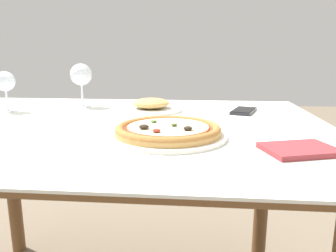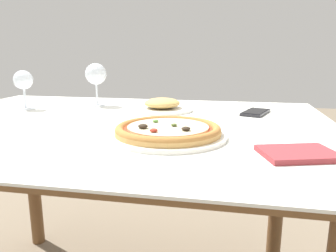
{
  "view_description": "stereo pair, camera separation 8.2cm",
  "coord_description": "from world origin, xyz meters",
  "px_view_note": "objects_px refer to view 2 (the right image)",
  "views": [
    {
      "loc": [
        0.28,
        -0.96,
        0.94
      ],
      "look_at": [
        0.21,
        -0.16,
        0.76
      ],
      "focal_mm": 35.0,
      "sensor_mm": 36.0,
      "label": 1
    },
    {
      "loc": [
        0.36,
        -0.95,
        0.94
      ],
      "look_at": [
        0.21,
        -0.16,
        0.76
      ],
      "focal_mm": 35.0,
      "sensor_mm": 36.0,
      "label": 2
    }
  ],
  "objects_px": {
    "wine_glass_far_left": "(96,75)",
    "side_plate": "(162,106)",
    "pizza_plate": "(168,131)",
    "wine_glass_far_right": "(23,82)",
    "dining_table": "(113,146)",
    "cell_phone": "(256,112)"
  },
  "relations": [
    {
      "from": "pizza_plate",
      "to": "cell_phone",
      "type": "xyz_separation_m",
      "value": [
        0.24,
        0.38,
        -0.01
      ]
    },
    {
      "from": "wine_glass_far_left",
      "to": "side_plate",
      "type": "xyz_separation_m",
      "value": [
        0.28,
        -0.07,
        -0.11
      ]
    },
    {
      "from": "side_plate",
      "to": "cell_phone",
      "type": "bearing_deg",
      "value": 0.06
    },
    {
      "from": "dining_table",
      "to": "wine_glass_far_right",
      "type": "relative_size",
      "value": 9.32
    },
    {
      "from": "wine_glass_far_right",
      "to": "side_plate",
      "type": "relative_size",
      "value": 0.65
    },
    {
      "from": "wine_glass_far_left",
      "to": "wine_glass_far_right",
      "type": "relative_size",
      "value": 1.16
    },
    {
      "from": "dining_table",
      "to": "wine_glass_far_right",
      "type": "bearing_deg",
      "value": 159.17
    },
    {
      "from": "pizza_plate",
      "to": "side_plate",
      "type": "distance_m",
      "value": 0.39
    },
    {
      "from": "dining_table",
      "to": "cell_phone",
      "type": "bearing_deg",
      "value": 25.97
    },
    {
      "from": "wine_glass_far_left",
      "to": "cell_phone",
      "type": "xyz_separation_m",
      "value": [
        0.62,
        -0.07,
        -0.12
      ]
    },
    {
      "from": "dining_table",
      "to": "cell_phone",
      "type": "relative_size",
      "value": 8.56
    },
    {
      "from": "wine_glass_far_right",
      "to": "wine_glass_far_left",
      "type": "bearing_deg",
      "value": 28.94
    },
    {
      "from": "dining_table",
      "to": "side_plate",
      "type": "bearing_deg",
      "value": 62.55
    },
    {
      "from": "pizza_plate",
      "to": "wine_glass_far_right",
      "type": "xyz_separation_m",
      "value": [
        -0.61,
        0.32,
        0.09
      ]
    },
    {
      "from": "wine_glass_far_left",
      "to": "cell_phone",
      "type": "distance_m",
      "value": 0.63
    },
    {
      "from": "dining_table",
      "to": "side_plate",
      "type": "height_order",
      "value": "side_plate"
    },
    {
      "from": "side_plate",
      "to": "pizza_plate",
      "type": "bearing_deg",
      "value": -75.75
    },
    {
      "from": "side_plate",
      "to": "wine_glass_far_right",
      "type": "bearing_deg",
      "value": -172.93
    },
    {
      "from": "wine_glass_far_right",
      "to": "cell_phone",
      "type": "height_order",
      "value": "wine_glass_far_right"
    },
    {
      "from": "wine_glass_far_left",
      "to": "wine_glass_far_right",
      "type": "distance_m",
      "value": 0.27
    },
    {
      "from": "wine_glass_far_left",
      "to": "side_plate",
      "type": "height_order",
      "value": "wine_glass_far_left"
    },
    {
      "from": "pizza_plate",
      "to": "side_plate",
      "type": "relative_size",
      "value": 1.32
    }
  ]
}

